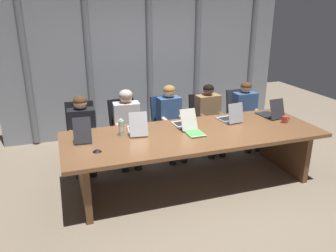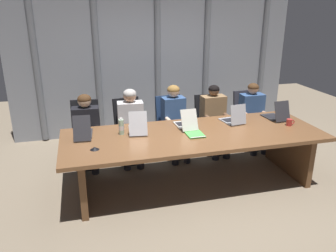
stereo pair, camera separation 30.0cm
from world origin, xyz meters
name	(u,v)px [view 1 (the left image)]	position (x,y,z in m)	size (l,w,h in m)	color
ground_plane	(193,182)	(0.00, 0.00, 0.00)	(10.72, 10.72, 0.00)	#7F705B
conference_table	(194,143)	(0.00, 0.00, 0.60)	(3.49, 1.26, 0.75)	brown
curtain_backdrop	(148,62)	(0.00, 2.29, 1.37)	(5.36, 0.17, 2.73)	gray
laptop_left_end	(83,134)	(-1.44, 0.26, 0.82)	(0.26, 0.48, 0.32)	#2D2D33
laptop_left_mid	(137,128)	(-0.72, 0.26, 0.82)	(0.29, 0.48, 0.32)	#BCBCC1
laptop_center	(184,123)	(-0.04, 0.27, 0.81)	(0.24, 0.46, 0.29)	beige
laptop_right_mid	(230,118)	(0.69, 0.27, 0.81)	(0.29, 0.39, 0.30)	#A8ADB7
laptop_right_end	(270,113)	(1.39, 0.27, 0.81)	(0.28, 0.43, 0.31)	#2D2D33
office_chair_left_end	(82,143)	(-1.41, 1.11, 0.36)	(0.60, 0.60, 0.98)	black
office_chair_left_mid	(127,138)	(-0.70, 1.11, 0.36)	(0.60, 0.61, 0.97)	black
office_chair_center	(167,133)	(0.00, 1.11, 0.36)	(0.60, 0.61, 0.96)	navy
office_chair_right_mid	(204,129)	(0.67, 1.11, 0.35)	(0.60, 0.60, 0.93)	black
office_chair_right_end	(241,124)	(1.40, 1.11, 0.36)	(0.60, 0.60, 0.96)	#2D2D38
person_left_end	(82,129)	(-1.39, 0.95, 0.65)	(0.44, 0.57, 1.13)	black
person_left_mid	(128,122)	(-0.71, 0.95, 0.67)	(0.44, 0.57, 1.17)	silver
person_center	(171,118)	(0.01, 0.95, 0.67)	(0.40, 0.56, 1.19)	#335184
person_right_mid	(210,115)	(0.69, 0.95, 0.65)	(0.43, 0.56, 1.15)	olive
person_right_end	(247,111)	(1.40, 0.95, 0.65)	(0.41, 0.55, 1.14)	#335184
water_bottle_primary	(121,128)	(-0.95, 0.22, 0.86)	(0.07, 0.07, 0.23)	#ADD1B2
coffee_mug_near	(285,120)	(1.42, -0.04, 0.80)	(0.13, 0.08, 0.10)	#B2332D
conference_mic_left_side	(97,150)	(-1.32, -0.21, 0.77)	(0.11, 0.11, 0.04)	black
spiral_notepad	(195,133)	(-0.01, -0.05, 0.76)	(0.22, 0.31, 0.03)	#4CB74C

